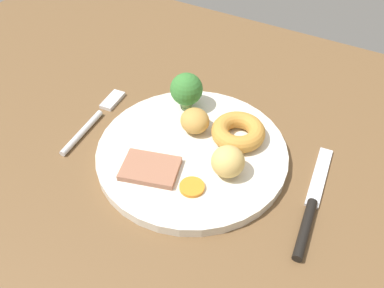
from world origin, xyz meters
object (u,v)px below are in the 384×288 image
Objects in this scene: dinner_plate at (192,153)px; fork at (95,118)px; carrot_coin_front at (192,187)px; yorkshire_pudding at (238,132)px; knife at (311,208)px; roast_potato_right at (228,162)px; meat_slice_main at (150,169)px; broccoli_floret at (186,90)px; roast_potato_left at (195,121)px.

dinner_plate is 16.24cm from fork.
carrot_coin_front is at bearing -61.08° from dinner_plate.
knife is (12.45, -5.92, -2.12)cm from yorkshire_pudding.
roast_potato_right is 0.23× the size of knife.
meat_slice_main reaches higher than carrot_coin_front.
knife is (22.05, -8.60, -3.99)cm from broccoli_floret.
fork is (-11.09, -8.05, -4.05)cm from broccoli_floret.
meat_slice_main is at bearing -115.21° from dinner_plate.
roast_potato_left is at bearing -79.30° from fork.
carrot_coin_front is 0.57× the size of broccoli_floret.
yorkshire_pudding is 1.68× the size of roast_potato_left.
yorkshire_pudding is at bearing -80.56° from fork.
roast_potato_right is 22.34cm from fork.
fork is at bearing 157.66° from meat_slice_main.
roast_potato_right reaches higher than carrot_coin_front.
roast_potato_left is at bearing 69.81° from knife.
roast_potato_right is at bearing 86.42° from knife.
dinner_plate is 5.86× the size of roast_potato_left.
knife is (16.91, -0.96, -0.25)cm from dinner_plate.
meat_slice_main is 9.80cm from roast_potato_left.
meat_slice_main is 14.03cm from broccoli_floret.
broccoli_floret reaches higher than roast_potato_right.
yorkshire_pudding is 6.20cm from roast_potato_left.
dinner_plate is 6.00× the size of roast_potato_right.
meat_slice_main is 9.91cm from roast_potato_right.
knife is at bearing -3.25° from dinner_plate.
roast_potato_right is 1.38× the size of carrot_coin_front.
broccoli_floret reaches higher than fork.
broccoli_floret is at bearing 62.71° from knife.
dinner_plate is 4.65cm from roast_potato_left.
dinner_plate is at bearing 80.77° from knife.
dinner_plate is 8.25× the size of carrot_coin_front.
roast_potato_right reaches higher than roast_potato_left.
broccoli_floret is at bearing 121.81° from carrot_coin_front.
yorkshire_pudding is 13.95cm from knife.
broccoli_floret is at bearing 123.93° from dinner_plate.
roast_potato_left is 0.29× the size of fork.
yorkshire_pudding is 10.14cm from broccoli_floret.
knife is at bearing 19.93° from carrot_coin_front.
roast_potato_right reaches higher than dinner_plate.
dinner_plate is 16.94cm from knife.
meat_slice_main is 0.47× the size of fork.
carrot_coin_front reaches higher than knife.
roast_potato_left is 0.80× the size of broccoli_floret.
fork is at bearing 177.38° from roast_potato_right.
broccoli_floret is 14.29cm from fork.
roast_potato_left is (1.19, 9.66, 1.16)cm from meat_slice_main.
meat_slice_main is 13.11cm from yorkshire_pudding.
carrot_coin_front is 20.29cm from fork.
roast_potato_right reaches higher than meat_slice_main.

